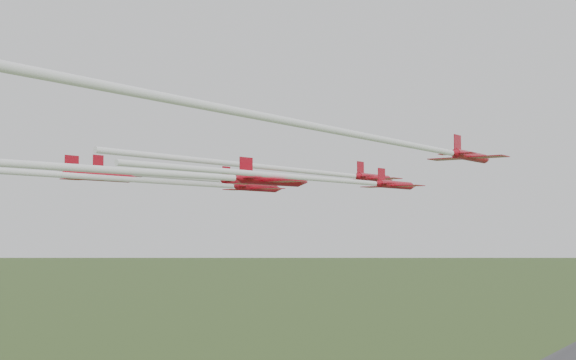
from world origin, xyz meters
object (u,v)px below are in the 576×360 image
Objects in this scene: jet_lead at (322,173)px; jet_row4_right at (157,173)px; jet_row3_left at (31,166)px; jet_row3_right at (380,139)px; jet_row2_left at (196,178)px; jet_row3_mid at (195,184)px; jet_row2_right at (344,181)px.

jet_row4_right is at bearing -77.30° from jet_lead.
jet_lead is 0.99× the size of jet_row3_left.
jet_lead is 0.89× the size of jet_row3_right.
jet_row2_left is 0.81× the size of jet_row3_left.
jet_row4_right is at bearing -153.77° from jet_row3_right.
jet_row3_right is 1.16× the size of jet_row4_right.
jet_lead reaches higher than jet_row3_mid.
jet_row3_mid reaches higher than jet_row4_right.
jet_row3_right is at bearing -50.43° from jet_lead.
jet_row2_right is at bearing -49.52° from jet_lead.
jet_row3_left is 0.90× the size of jet_row3_right.
jet_row2_left reaches higher than jet_row2_right.
jet_lead is 40.79m from jet_row4_right.
jet_row3_right reaches higher than jet_row4_right.
jet_row2_left is 29.65m from jet_row2_right.
jet_row3_left is 38.83m from jet_row4_right.
jet_row3_left reaches higher than jet_lead.
jet_row3_right is at bearing -18.34° from jet_row3_mid.
jet_row3_mid is (24.99, 4.13, -2.94)m from jet_row3_left.
jet_row4_right is (8.99, -39.70, -2.58)m from jet_lead.
jet_row2_right is 0.81× the size of jet_row3_left.
jet_lead is at bearing 82.29° from jet_row3_mid.
jet_row3_right is (13.97, -17.33, 2.11)m from jet_row2_right.
jet_row3_right is (25.99, -31.39, -0.05)m from jet_lead.
jet_lead is at bearing 129.80° from jet_row3_right.
jet_row3_left is at bearing -171.97° from jet_row3_mid.
jet_row3_left is 1.04× the size of jet_row4_right.
jet_row3_right reaches higher than jet_row3_mid.
jet_row3_mid is (-14.55, -8.62, -0.23)m from jet_row2_right.
jet_row2_left is at bearing 60.60° from jet_row3_left.
jet_row2_left is at bearing 133.22° from jet_row4_right.
jet_row2_right is 16.91m from jet_row3_mid.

